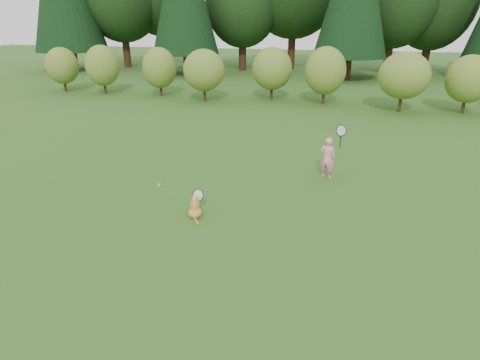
% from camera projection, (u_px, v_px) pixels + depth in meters
% --- Properties ---
extents(ground, '(100.00, 100.00, 0.00)m').
position_uv_depth(ground, '(221.00, 224.00, 8.33)').
color(ground, '#2E5718').
rests_on(ground, ground).
extents(shrub_row, '(28.00, 3.00, 2.80)m').
position_uv_depth(shrub_row, '(296.00, 75.00, 19.50)').
color(shrub_row, olive).
rests_on(shrub_row, ground).
extents(child, '(0.65, 0.38, 1.69)m').
position_uv_depth(child, '(328.00, 157.00, 10.53)').
color(child, pink).
rests_on(child, ground).
extents(cat, '(0.41, 0.67, 0.68)m').
position_uv_depth(cat, '(195.00, 206.00, 8.56)').
color(cat, '#B36F22').
rests_on(cat, ground).
extents(tennis_ball, '(0.06, 0.06, 0.06)m').
position_uv_depth(tennis_ball, '(159.00, 185.00, 8.24)').
color(tennis_ball, gold).
rests_on(tennis_ball, ground).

